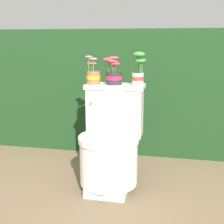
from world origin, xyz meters
TOP-DOWN VIEW (x-y plane):
  - ground_plane at (0.00, 0.00)m, footprint 12.00×12.00m
  - hedge_backdrop at (0.00, 1.09)m, footprint 4.01×0.74m
  - toilet at (0.09, 0.08)m, footprint 0.42×0.54m
  - potted_plant_left at (-0.06, 0.22)m, footprint 0.11×0.10m
  - potted_plant_midleft at (0.08, 0.23)m, footprint 0.15×0.12m
  - potted_plant_middle at (0.26, 0.22)m, footprint 0.10×0.09m

SIDE VIEW (x-z plane):
  - ground_plane at x=0.00m, z-range 0.00..0.00m
  - toilet at x=0.09m, z-range -0.05..0.67m
  - hedge_backdrop at x=0.00m, z-range 0.00..1.13m
  - potted_plant_left at x=-0.06m, z-range 0.68..0.88m
  - potted_plant_midleft at x=0.08m, z-range 0.70..0.90m
  - potted_plant_middle at x=0.26m, z-range 0.69..0.93m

